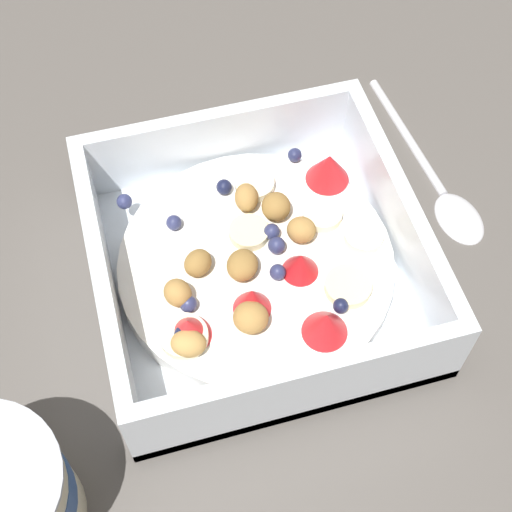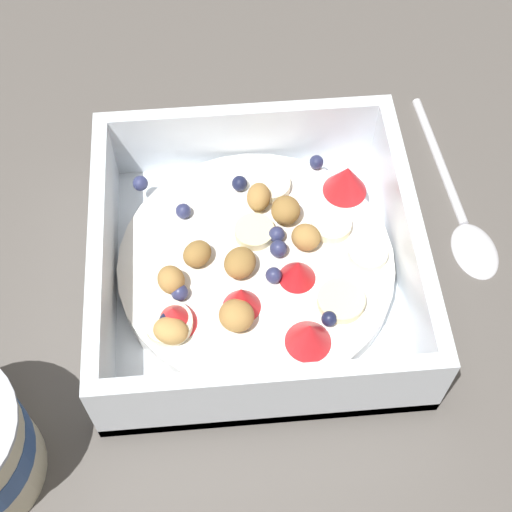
# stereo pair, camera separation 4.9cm
# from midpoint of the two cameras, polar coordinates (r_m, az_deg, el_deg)

# --- Properties ---
(ground_plane) EXTENTS (2.40, 2.40, 0.00)m
(ground_plane) POSITION_cam_midpoint_polar(r_m,az_deg,el_deg) (0.50, 4.65, -3.48)
(ground_plane) COLOR #56514C
(fruit_bowl) EXTENTS (0.21, 0.21, 0.06)m
(fruit_bowl) POSITION_cam_midpoint_polar(r_m,az_deg,el_deg) (0.49, 2.90, -0.87)
(fruit_bowl) COLOR white
(fruit_bowl) RESTS_ON ground
(spoon) EXTENTS (0.04, 0.17, 0.01)m
(spoon) POSITION_cam_midpoint_polar(r_m,az_deg,el_deg) (0.56, 18.26, 2.62)
(spoon) COLOR silver
(spoon) RESTS_ON ground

